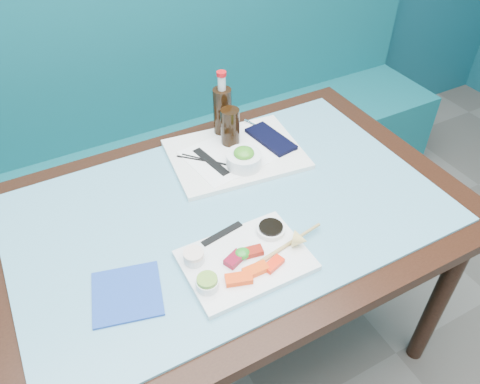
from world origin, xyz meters
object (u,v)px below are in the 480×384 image
booth_bench (147,158)px  serving_tray (236,154)px  cola_bottle_body (223,113)px  blue_napkin (127,294)px  seaweed_bowl (244,160)px  cola_glass (230,127)px  sashimi_plate (246,260)px  dining_table (229,230)px

booth_bench → serving_tray: 0.75m
cola_bottle_body → blue_napkin: cola_bottle_body is taller
seaweed_bowl → cola_glass: cola_glass is taller
sashimi_plate → seaweed_bowl: size_ratio=2.82×
cola_glass → blue_napkin: (-0.50, -0.42, -0.08)m
serving_tray → cola_glass: cola_glass is taller
booth_bench → sashimi_plate: booth_bench is taller
seaweed_bowl → cola_bottle_body: 0.21m
booth_bench → cola_glass: bearing=-75.6°
blue_napkin → booth_bench: bearing=70.3°
seaweed_bowl → cola_bottle_body: cola_bottle_body is taller
sashimi_plate → blue_napkin: sashimi_plate is taller
cola_bottle_body → cola_glass: bearing=-96.7°
sashimi_plate → blue_napkin: bearing=170.9°
serving_tray → cola_glass: (0.01, 0.05, 0.07)m
seaweed_bowl → dining_table: bearing=-133.0°
dining_table → seaweed_bowl: (0.13, 0.14, 0.13)m
booth_bench → seaweed_bowl: bearing=-79.8°
booth_bench → sashimi_plate: bearing=-92.9°
blue_napkin → sashimi_plate: bearing=-9.4°
sashimi_plate → cola_glass: (0.20, 0.47, 0.07)m
booth_bench → blue_napkin: bearing=-109.7°
cola_glass → blue_napkin: bearing=-140.2°
booth_bench → cola_bottle_body: 0.71m
serving_tray → blue_napkin: bearing=-137.0°
seaweed_bowl → blue_napkin: seaweed_bowl is taller
blue_napkin → dining_table: bearing=23.2°
sashimi_plate → seaweed_bowl: seaweed_bowl is taller
dining_table → serving_tray: (0.14, 0.21, 0.10)m
booth_bench → dining_table: size_ratio=2.14×
blue_napkin → serving_tray: bearing=36.5°
blue_napkin → cola_bottle_body: bearing=43.9°
cola_glass → serving_tray: bearing=-100.3°
sashimi_plate → cola_glass: bearing=67.1°
dining_table → cola_bottle_body: (0.16, 0.34, 0.18)m
cola_bottle_body → seaweed_bowl: bearing=-98.0°
dining_table → cola_bottle_body: cola_bottle_body is taller
cola_bottle_body → blue_napkin: size_ratio=1.08×
dining_table → sashimi_plate: size_ratio=4.42×
serving_tray → seaweed_bowl: size_ratio=3.76×
cola_glass → sashimi_plate: bearing=-113.1°
serving_tray → cola_glass: bearing=86.2°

